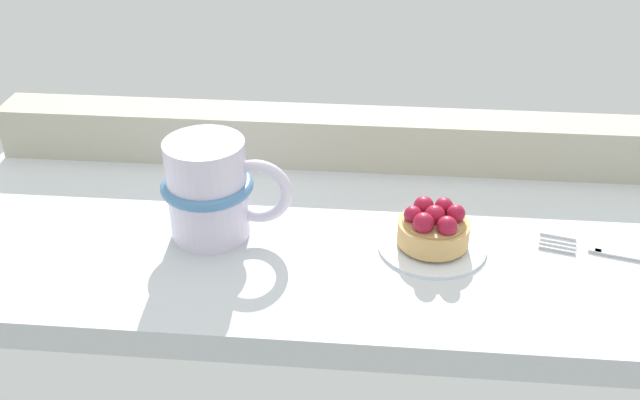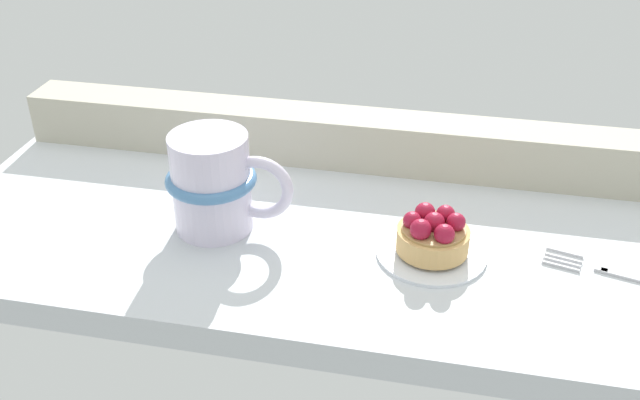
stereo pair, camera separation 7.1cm
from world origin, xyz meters
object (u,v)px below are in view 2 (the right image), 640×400
object	(u,v)px
coffee_mug	(215,183)
raspberry_tart	(433,234)
dessert_fork	(633,277)
dessert_plate	(431,252)

from	to	relation	value
coffee_mug	raspberry_tart	bearing A→B (deg)	-1.45
raspberry_tart	dessert_fork	bearing A→B (deg)	-0.36
raspberry_tart	dessert_fork	world-z (taller)	raspberry_tart
raspberry_tart	coffee_mug	bearing A→B (deg)	178.55
dessert_plate	raspberry_tart	distance (cm)	2.14
coffee_mug	dessert_fork	distance (cm)	40.77
dessert_fork	coffee_mug	bearing A→B (deg)	179.05
dessert_plate	dessert_fork	world-z (taller)	same
dessert_plate	coffee_mug	distance (cm)	22.42
dessert_plate	dessert_fork	distance (cm)	18.59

